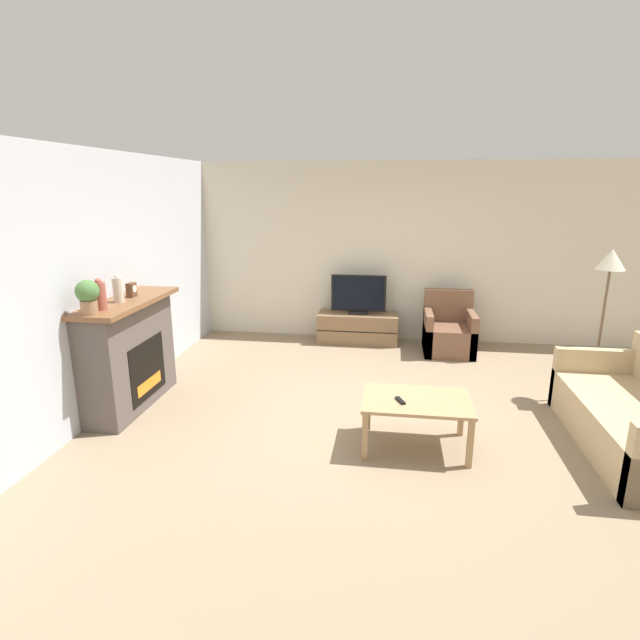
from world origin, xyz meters
The scene contains 14 objects.
ground_plane centered at (0.00, 0.00, 0.00)m, with size 24.00×24.00×0.00m, color #89755B.
wall_back centered at (0.00, 2.84, 1.35)m, with size 12.00×0.06×2.70m.
wall_left centered at (-2.95, 0.00, 1.35)m, with size 0.06×12.00×2.70m.
fireplace centered at (-2.72, -0.14, 0.60)m, with size 0.52×1.46×1.19m.
mantel_vase_left centered at (-2.70, -0.58, 1.33)m, with size 0.12×0.12×0.30m.
mantel_vase_centre_left centered at (-2.70, -0.25, 1.32)m, with size 0.10×0.10×0.29m.
mantel_clock centered at (-2.70, 0.01, 1.26)m, with size 0.08×0.11×0.15m.
potted_plant centered at (-2.70, -0.76, 1.37)m, with size 0.21×0.21×0.32m.
tv_stand centered at (-0.44, 2.53, 0.23)m, with size 1.21×0.48×0.45m.
tv centered at (-0.44, 2.53, 0.73)m, with size 0.83×0.18×0.59m.
armchair centered at (0.89, 2.25, 0.28)m, with size 0.70×0.76×0.87m.
coffee_table centered at (0.30, -0.62, 0.41)m, with size 0.97×0.66×0.47m.
remote centered at (0.16, -0.70, 0.48)m, with size 0.10×0.15×0.02m.
floor_lamp centered at (2.35, 0.81, 1.43)m, with size 0.30×0.30×1.69m.
Camera 1 is at (0.04, -4.86, 2.32)m, focal length 28.00 mm.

